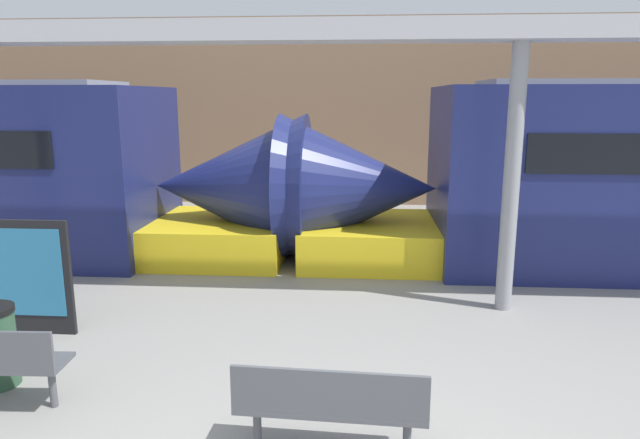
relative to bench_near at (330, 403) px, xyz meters
The scene contains 5 objects.
station_wall 11.72m from the bench_near, 89.12° to the left, with size 56.00×0.20×5.00m, color #937051.
bench_near is the anchor object (origin of this frame).
poster_board 4.53m from the bench_near, 149.43° to the left, with size 1.15×0.07×1.46m.
support_column_near 4.44m from the bench_near, 58.20° to the left, with size 0.22×0.22×3.62m, color gray.
canopy_beam 5.35m from the bench_near, 58.20° to the left, with size 28.00×0.60×0.28m, color #B7B7BC.
Camera 1 is at (0.05, -3.18, 2.92)m, focal length 32.00 mm.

